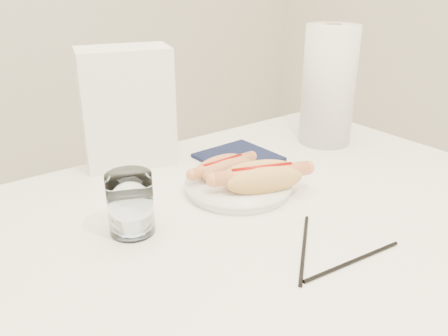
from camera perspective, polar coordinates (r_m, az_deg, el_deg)
table at (r=0.88m, az=1.65°, el=-9.51°), size 1.20×0.80×0.75m
plate at (r=0.94m, az=1.71°, el=-2.33°), size 0.23×0.23×0.02m
hotdog_left at (r=0.96m, az=-0.13°, el=-0.00°), size 0.15×0.06×0.04m
hotdog_right at (r=0.91m, az=4.53°, el=-1.13°), size 0.19×0.12×0.05m
water_glass at (r=0.80m, az=-11.15°, el=-4.23°), size 0.08×0.08×0.11m
chopstick_near at (r=0.77m, az=9.56°, el=-9.40°), size 0.15×0.14×0.01m
chopstick_far at (r=0.76m, az=15.19°, el=-10.73°), size 0.19×0.02×0.01m
napkin_box at (r=1.06m, az=-11.54°, el=7.14°), size 0.21×0.16×0.26m
navy_napkin at (r=1.10m, az=1.73°, el=1.29°), size 0.16×0.16×0.01m
paper_towel_roll at (r=1.19m, az=12.42°, el=9.61°), size 0.16×0.16×0.29m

